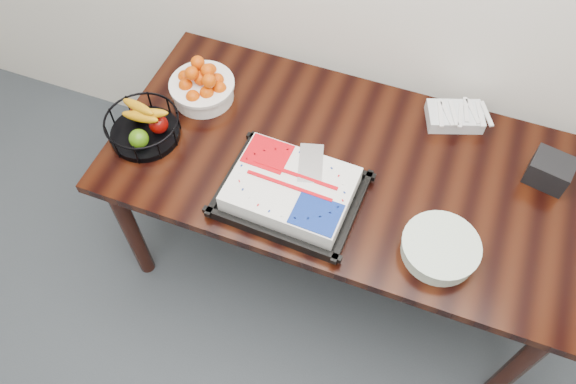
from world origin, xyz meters
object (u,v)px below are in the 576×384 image
(table, at_px, (345,177))
(fruit_basket, at_px, (143,125))
(tangerine_bowl, at_px, (202,85))
(napkin_box, at_px, (550,171))
(cake_tray, at_px, (291,191))
(plate_stack, at_px, (440,248))

(table, xyz_separation_m, fruit_basket, (-0.77, -0.15, 0.15))
(tangerine_bowl, xyz_separation_m, napkin_box, (1.35, 0.07, -0.02))
(cake_tray, height_order, tangerine_bowl, tangerine_bowl)
(napkin_box, bearing_deg, tangerine_bowl, -176.91)
(table, relative_size, napkin_box, 12.56)
(tangerine_bowl, bearing_deg, cake_tray, -33.57)
(fruit_basket, bearing_deg, tangerine_bowl, 65.30)
(napkin_box, bearing_deg, plate_stack, -124.39)
(fruit_basket, xyz_separation_m, plate_stack, (1.17, -0.10, -0.03))
(tangerine_bowl, relative_size, napkin_box, 1.83)
(napkin_box, bearing_deg, cake_tray, -154.20)
(cake_tray, distance_m, napkin_box, 0.94)
(cake_tray, distance_m, tangerine_bowl, 0.61)
(table, relative_size, tangerine_bowl, 6.87)
(fruit_basket, xyz_separation_m, napkin_box, (1.47, 0.34, -0.01))
(table, xyz_separation_m, napkin_box, (0.70, 0.19, 0.14))
(cake_tray, height_order, fruit_basket, fruit_basket)
(cake_tray, relative_size, plate_stack, 1.90)
(cake_tray, bearing_deg, fruit_basket, 173.62)
(tangerine_bowl, xyz_separation_m, fruit_basket, (-0.12, -0.27, -0.01))
(fruit_basket, height_order, plate_stack, fruit_basket)
(cake_tray, bearing_deg, table, 56.69)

